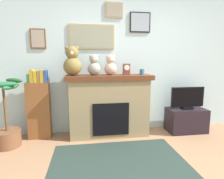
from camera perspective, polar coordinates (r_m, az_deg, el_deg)
The scene contains 12 objects.
back_wall at distance 3.53m, azimuth 4.83°, elevation 8.49°, with size 5.20×0.15×2.60m.
fireplace at distance 3.27m, azimuth -0.91°, elevation -4.87°, with size 1.49×0.51×1.09m.
bookshelf at distance 3.36m, azimuth -21.91°, elevation -5.08°, with size 0.37×0.16×1.19m.
potted_plant at distance 3.30m, azimuth -30.21°, elevation -9.34°, with size 0.60×0.59×1.07m.
tv_stand at distance 3.78m, azimuth 22.15°, elevation -8.84°, with size 0.70×0.40×0.44m, color black.
television at distance 3.67m, azimuth 22.55°, elevation -2.56°, with size 0.64×0.14×0.41m.
area_rug at distance 2.64m, azimuth 1.95°, elevation -21.24°, with size 1.80×1.11×0.01m, color #283830.
candle_jar at distance 3.29m, azimuth 9.36°, elevation 5.47°, with size 0.08×0.08×0.10m, color teal.
mantel_clock at distance 3.22m, azimuth 4.52°, elevation 6.33°, with size 0.12×0.09×0.19m.
teddy_bear_cream at distance 3.14m, azimuth -12.31°, elevation 8.32°, with size 0.30×0.30×0.49m.
teddy_bear_brown at distance 3.13m, azimuth -5.64°, elevation 7.36°, with size 0.22×0.22×0.35m.
teddy_bear_grey at distance 3.16m, azimuth -0.47°, elevation 7.36°, with size 0.21×0.21×0.35m.
Camera 1 is at (-0.82, -1.44, 1.33)m, focal length 29.22 mm.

